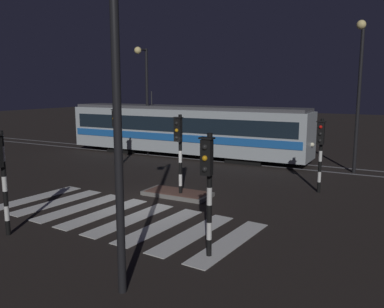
{
  "coord_description": "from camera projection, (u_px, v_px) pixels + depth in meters",
  "views": [
    {
      "loc": [
        8.68,
        -12.38,
        4.4
      ],
      "look_at": [
        -0.0,
        3.61,
        1.4
      ],
      "focal_mm": 37.74,
      "sensor_mm": 36.0,
      "label": 1
    }
  ],
  "objects": [
    {
      "name": "ground_plane",
      "position": [
        147.0,
        203.0,
        15.53
      ],
      "size": [
        120.0,
        120.0,
        0.0
      ],
      "primitive_type": "plane",
      "color": "black"
    },
    {
      "name": "rail_near",
      "position": [
        239.0,
        163.0,
        23.67
      ],
      "size": [
        80.0,
        0.12,
        0.03
      ],
      "primitive_type": "cube",
      "color": "#59595E",
      "rests_on": "ground"
    },
    {
      "name": "rail_far",
      "position": [
        248.0,
        159.0,
        24.91
      ],
      "size": [
        80.0,
        0.12,
        0.03
      ],
      "primitive_type": "cube",
      "color": "#59595E",
      "rests_on": "ground"
    },
    {
      "name": "crosswalk_zebra",
      "position": [
        117.0,
        216.0,
        13.95
      ],
      "size": [
        9.76,
        4.66,
        0.02
      ],
      "color": "silver",
      "rests_on": "ground"
    },
    {
      "name": "traffic_island",
      "position": [
        177.0,
        194.0,
        16.61
      ],
      "size": [
        2.78,
        1.32,
        0.18
      ],
      "color": "slate",
      "rests_on": "ground"
    },
    {
      "name": "traffic_light_corner_near_right",
      "position": [
        208.0,
        177.0,
        10.23
      ],
      "size": [
        0.36,
        0.42,
        3.27
      ],
      "color": "black",
      "rests_on": "ground"
    },
    {
      "name": "traffic_light_corner_far_right",
      "position": [
        321.0,
        145.0,
        16.74
      ],
      "size": [
        0.36,
        0.42,
        3.13
      ],
      "color": "black",
      "rests_on": "ground"
    },
    {
      "name": "traffic_light_kerb_mid_left",
      "position": [
        0.0,
        168.0,
        11.78
      ],
      "size": [
        0.36,
        0.42,
        3.17
      ],
      "color": "black",
      "rests_on": "ground"
    },
    {
      "name": "traffic_light_corner_far_left",
      "position": [
        116.0,
        128.0,
        22.22
      ],
      "size": [
        0.36,
        0.42,
        3.33
      ],
      "color": "black",
      "rests_on": "ground"
    },
    {
      "name": "traffic_light_median_centre",
      "position": [
        179.0,
        144.0,
        15.94
      ],
      "size": [
        0.36,
        0.42,
        3.36
      ],
      "color": "black",
      "rests_on": "ground"
    },
    {
      "name": "street_lamp_near_kerb",
      "position": [
        108.0,
        55.0,
        7.78
      ],
      "size": [
        0.44,
        1.21,
        8.04
      ],
      "color": "black",
      "rests_on": "ground"
    },
    {
      "name": "street_lamp_trackside_left",
      "position": [
        145.0,
        88.0,
        25.71
      ],
      "size": [
        0.44,
        1.21,
        6.88
      ],
      "color": "black",
      "rests_on": "ground"
    },
    {
      "name": "street_lamp_trackside_right",
      "position": [
        359.0,
        80.0,
        20.15
      ],
      "size": [
        0.44,
        1.21,
        7.58
      ],
      "color": "black",
      "rests_on": "ground"
    },
    {
      "name": "tram",
      "position": [
        183.0,
        129.0,
        25.96
      ],
      "size": [
        16.41,
        2.58,
        4.15
      ],
      "color": "#B2BCC1",
      "rests_on": "ground"
    }
  ]
}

